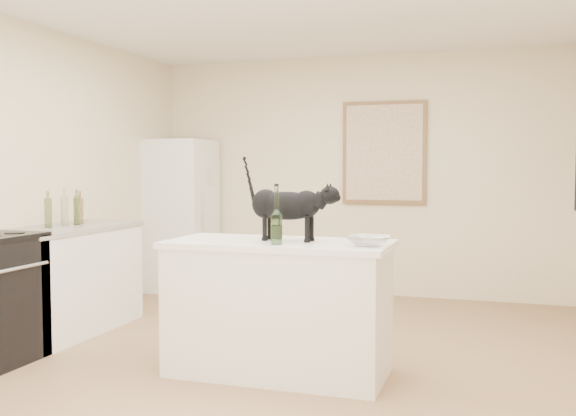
{
  "coord_description": "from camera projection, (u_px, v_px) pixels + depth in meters",
  "views": [
    {
      "loc": [
        1.52,
        -4.36,
        1.39
      ],
      "look_at": [
        0.15,
        -0.15,
        1.12
      ],
      "focal_mm": 41.19,
      "sensor_mm": 36.0,
      "label": 1
    }
  ],
  "objects": [
    {
      "name": "fridge_paper",
      "position": [
        209.0,
        176.0,
        7.37
      ],
      "size": [
        0.03,
        0.14,
        0.18
      ],
      "primitive_type": "cube",
      "rotation": [
        0.0,
        0.0,
        -0.22
      ],
      "color": "beige",
      "rests_on": "fridge"
    },
    {
      "name": "glass_bowl",
      "position": [
        369.0,
        241.0,
        4.13
      ],
      "size": [
        0.31,
        0.31,
        0.07
      ],
      "primitive_type": "imported",
      "rotation": [
        0.0,
        0.0,
        -0.15
      ],
      "color": "white",
      "rests_on": "island_top"
    },
    {
      "name": "floor",
      "position": [
        274.0,
        363.0,
        4.69
      ],
      "size": [
        5.5,
        5.5,
        0.0
      ],
      "primitive_type": "plane",
      "color": "#91734D",
      "rests_on": "ground"
    },
    {
      "name": "wall_left",
      "position": [
        10.0,
        179.0,
        5.31
      ],
      "size": [
        0.0,
        5.5,
        5.5
      ],
      "primitive_type": "plane",
      "rotation": [
        1.57,
        0.0,
        1.57
      ],
      "color": "beige",
      "rests_on": "ground"
    },
    {
      "name": "artwork_frame",
      "position": [
        384.0,
        153.0,
        7.08
      ],
      "size": [
        0.9,
        0.03,
        1.1
      ],
      "primitive_type": "cube",
      "color": "brown",
      "rests_on": "wall_back"
    },
    {
      "name": "wine_bottle",
      "position": [
        277.0,
        218.0,
        4.21
      ],
      "size": [
        0.09,
        0.09,
        0.34
      ],
      "primitive_type": "cylinder",
      "rotation": [
        0.0,
        0.0,
        0.26
      ],
      "color": "#225020",
      "rests_on": "island_top"
    },
    {
      "name": "artwork_canvas",
      "position": [
        384.0,
        153.0,
        7.07
      ],
      "size": [
        0.82,
        0.0,
        1.02
      ],
      "primitive_type": "cube",
      "color": "beige",
      "rests_on": "wall_back"
    },
    {
      "name": "black_cat",
      "position": [
        287.0,
        209.0,
        4.42
      ],
      "size": [
        0.61,
        0.21,
        0.42
      ],
      "primitive_type": null,
      "rotation": [
        0.0,
        0.0,
        -0.04
      ],
      "color": "black",
      "rests_on": "island_top"
    },
    {
      "name": "counter_bottle_cluster",
      "position": [
        67.0,
        211.0,
        5.56
      ],
      "size": [
        0.12,
        0.46,
        0.26
      ],
      "color": "#A5B2A4",
      "rests_on": "left_countertop"
    },
    {
      "name": "left_countertop",
      "position": [
        66.0,
        229.0,
        5.52
      ],
      "size": [
        0.62,
        1.44,
        0.04
      ],
      "primitive_type": "cube",
      "color": "gray",
      "rests_on": "left_cabinets"
    },
    {
      "name": "left_cabinets",
      "position": [
        68.0,
        282.0,
        5.55
      ],
      "size": [
        0.6,
        1.4,
        0.86
      ],
      "primitive_type": "cube",
      "color": "white",
      "rests_on": "floor"
    },
    {
      "name": "island_top",
      "position": [
        279.0,
        244.0,
        4.42
      ],
      "size": [
        1.5,
        0.7,
        0.04
      ],
      "primitive_type": "cube",
      "color": "white",
      "rests_on": "island_base"
    },
    {
      "name": "wall_back",
      "position": [
        357.0,
        176.0,
        7.22
      ],
      "size": [
        4.5,
        0.0,
        4.5
      ],
      "primitive_type": "plane",
      "rotation": [
        1.57,
        0.0,
        0.0
      ],
      "color": "beige",
      "rests_on": "ground"
    },
    {
      "name": "fridge",
      "position": [
        180.0,
        215.0,
        7.47
      ],
      "size": [
        0.68,
        0.68,
        1.7
      ],
      "primitive_type": "cube",
      "color": "white",
      "rests_on": "floor"
    },
    {
      "name": "island_base",
      "position": [
        279.0,
        310.0,
        4.44
      ],
      "size": [
        1.44,
        0.67,
        0.86
      ],
      "primitive_type": "cube",
      "color": "white",
      "rests_on": "floor"
    }
  ]
}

